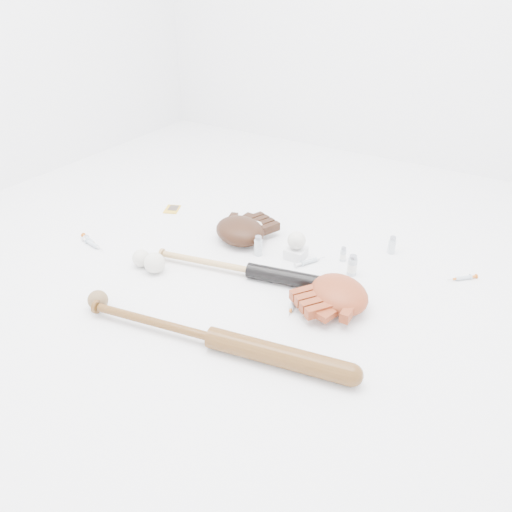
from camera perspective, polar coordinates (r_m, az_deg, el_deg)
The scene contains 21 objects.
bat_dark at distance 1.85m, azimuth -0.68°, elevation -1.66°, with size 0.79×0.06×0.06m, color black, non-canonical shape.
bat_wood at distance 1.55m, azimuth -5.02°, elevation -9.28°, with size 0.91×0.07×0.07m, color brown, non-canonical shape.
glove_dark at distance 2.08m, azimuth -1.84°, elevation 2.95°, with size 0.27×0.27×0.10m, color black, non-canonical shape.
glove_tan at distance 1.72m, azimuth 9.48°, elevation -4.26°, with size 0.27×0.27×0.10m, color maroon, non-canonical shape.
trading_card at distance 2.40m, azimuth -9.57°, elevation 5.29°, with size 0.06×0.09×0.00m, color gold.
pedestal at distance 1.98m, azimuth 4.59°, elevation 0.34°, with size 0.08×0.08×0.04m, color white.
baseball_on_pedestal at distance 1.95m, azimuth 4.66°, elevation 1.78°, with size 0.07×0.07×0.07m, color silver.
baseball_left at distance 1.92m, azimuth -11.51°, elevation -0.78°, with size 0.08×0.08×0.08m, color silver.
baseball_upper at distance 2.11m, azimuth -0.00°, elevation 3.04°, with size 0.07×0.07×0.07m, color silver.
baseball_mid at distance 1.97m, azimuth -12.99°, elevation -0.25°, with size 0.07×0.07×0.07m, color silver.
baseball_aged at distance 1.77m, azimuth -17.62°, elevation -4.82°, with size 0.07×0.07×0.07m, color brown.
syringe_0 at distance 2.17m, azimuth -18.20°, elevation 1.31°, with size 0.15×0.03×0.02m, color #ADBCC6, non-canonical shape.
syringe_1 at distance 1.73m, azimuth 5.56°, elevation -5.35°, with size 0.17×0.03×0.02m, color #ADBCC6, non-canonical shape.
syringe_2 at distance 1.96m, azimuth 6.08°, elevation -0.63°, with size 0.15×0.03×0.02m, color #ADBCC6, non-canonical shape.
syringe_3 at distance 1.72m, azimuth 4.21°, elevation -5.50°, with size 0.14×0.02×0.02m, color #ADBCC6, non-canonical shape.
syringe_4 at distance 2.00m, azimuth 22.59°, elevation -2.32°, with size 0.13×0.02×0.02m, color #ADBCC6, non-canonical shape.
syringe_5 at distance 2.21m, azimuth -18.49°, elevation 1.73°, with size 0.14×0.02×0.02m, color #ADBCC6, non-canonical shape.
vial_0 at distance 1.98m, azimuth 9.93°, elevation 0.23°, with size 0.02×0.02×0.06m, color silver.
vial_1 at distance 2.07m, azimuth 15.27°, elevation 1.24°, with size 0.03×0.03×0.07m, color silver.
vial_2 at distance 1.98m, azimuth 0.27°, elevation 1.19°, with size 0.03×0.03×0.08m, color silver.
vial_3 at distance 1.90m, azimuth 10.95°, elevation -1.03°, with size 0.04×0.04×0.08m, color silver.
Camera 1 is at (0.85, -1.31, 1.04)m, focal length 35.00 mm.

